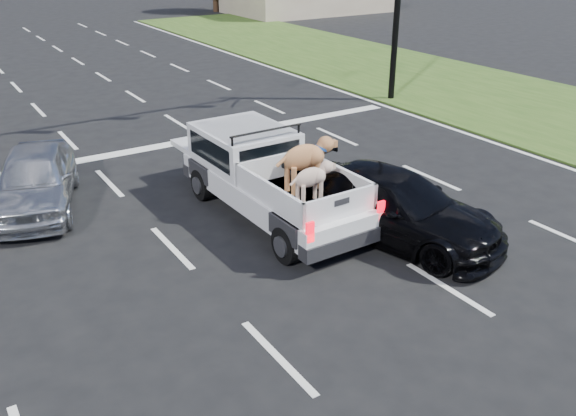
{
  "coord_description": "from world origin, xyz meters",
  "views": [
    {
      "loc": [
        -5.49,
        -6.18,
        5.71
      ],
      "look_at": [
        -0.3,
        2.0,
        1.28
      ],
      "focal_mm": 38.0,
      "sensor_mm": 36.0,
      "label": 1
    }
  ],
  "objects": [
    {
      "name": "ground",
      "position": [
        0.0,
        0.0,
        0.0
      ],
      "size": [
        160.0,
        160.0,
        0.0
      ],
      "primitive_type": "plane",
      "color": "black",
      "rests_on": "ground"
    },
    {
      "name": "pickup_truck",
      "position": [
        0.69,
        4.34,
        0.91
      ],
      "size": [
        2.01,
        5.17,
        1.93
      ],
      "rotation": [
        0.0,
        0.0,
        0.02
      ],
      "color": "black",
      "rests_on": "ground"
    },
    {
      "name": "road_markings",
      "position": [
        0.0,
        6.56,
        0.01
      ],
      "size": [
        17.75,
        60.0,
        0.01
      ],
      "color": "silver",
      "rests_on": "ground"
    },
    {
      "name": "silver_sedan",
      "position": [
        -3.52,
        7.4,
        0.68
      ],
      "size": [
        2.77,
        4.32,
        1.37
      ],
      "primitive_type": "imported",
      "rotation": [
        0.0,
        0.0,
        -0.31
      ],
      "color": "#B7BABF",
      "rests_on": "ground"
    },
    {
      "name": "grass_shoulder_right",
      "position": [
        13.0,
        6.0,
        0.03
      ],
      "size": [
        8.0,
        60.0,
        0.06
      ],
      "primitive_type": "cube",
      "color": "#2A4715",
      "rests_on": "ground"
    },
    {
      "name": "black_coupe",
      "position": [
        2.25,
        2.08,
        0.67
      ],
      "size": [
        3.12,
        4.98,
        1.35
      ],
      "primitive_type": "imported",
      "rotation": [
        0.0,
        0.0,
        0.29
      ],
      "color": "black",
      "rests_on": "ground"
    }
  ]
}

